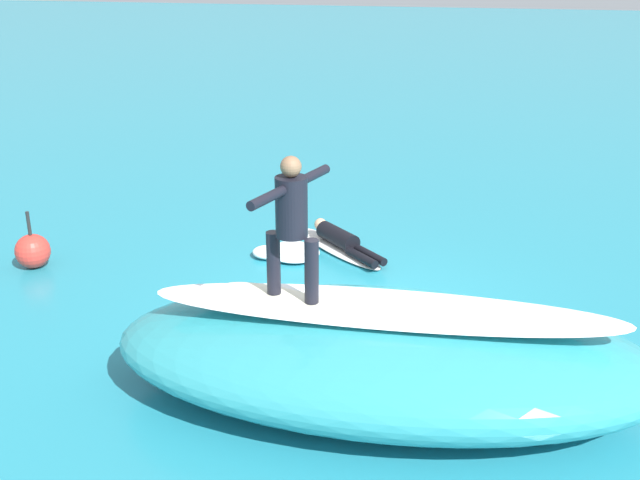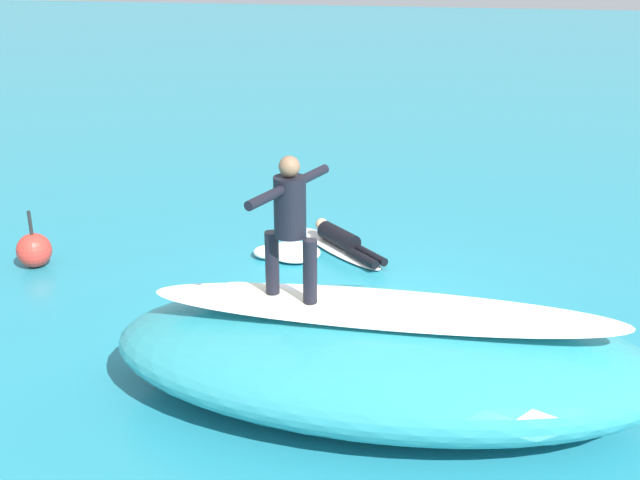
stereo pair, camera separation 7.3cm
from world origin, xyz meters
name	(u,v)px [view 1 (the left image)]	position (x,y,z in m)	size (l,w,h in m)	color
ground_plane	(358,318)	(0.00, 0.00, 0.00)	(120.00, 120.00, 0.00)	teal
wave_crest	(383,356)	(-0.63, 1.93, 0.55)	(6.18, 2.89, 1.11)	teal
wave_foam_lip	(385,308)	(-0.63, 1.93, 1.15)	(5.26, 1.01, 0.08)	white
surfboard_riding	(293,301)	(0.40, 1.99, 1.15)	(1.87, 0.53, 0.09)	#EAE5C6
surfer_riding	(292,218)	(0.40, 1.99, 2.14)	(0.63, 1.50, 1.62)	black
surfboard_paddling	(338,248)	(0.80, -2.43, 0.04)	(2.31, 0.50, 0.09)	silver
surfer_paddling	(342,240)	(0.70, -2.34, 0.23)	(1.45, 1.40, 0.33)	black
buoy_marker	(33,251)	(5.44, -0.60, 0.28)	(0.56, 0.56, 0.95)	red
foam_patch_near	(293,252)	(1.47, -2.01, 0.07)	(0.98, 0.87, 0.14)	white
foam_patch_mid	(267,252)	(1.88, -1.86, 0.08)	(0.52, 0.49, 0.17)	white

